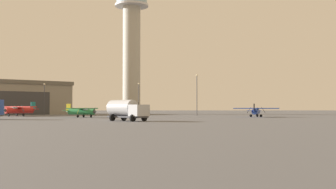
% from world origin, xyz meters
% --- Properties ---
extents(ground_plane, '(400.00, 400.00, 0.00)m').
position_xyz_m(ground_plane, '(0.00, 0.00, 0.00)').
color(ground_plane, '#545456').
extents(control_tower, '(9.90, 9.90, 41.55)m').
position_xyz_m(control_tower, '(-5.88, 60.38, 22.73)').
color(control_tower, '#B2AD9E').
rests_on(control_tower, ground_plane).
extents(hangar, '(38.69, 37.46, 9.14)m').
position_xyz_m(hangar, '(-40.97, 55.67, 4.59)').
color(hangar, gray).
rests_on(hangar, ground_plane).
extents(airplane_blue, '(8.96, 7.07, 2.68)m').
position_xyz_m(airplane_blue, '(22.14, 21.36, 1.25)').
color(airplane_blue, '#2847A8').
rests_on(airplane_blue, ground_plane).
extents(airplane_green, '(6.99, 8.81, 2.67)m').
position_xyz_m(airplane_green, '(-12.42, 18.69, 1.24)').
color(airplane_green, '#287A42').
rests_on(airplane_green, ground_plane).
extents(airplane_red, '(9.63, 8.31, 3.19)m').
position_xyz_m(airplane_red, '(-28.02, 29.42, 1.49)').
color(airplane_red, red).
rests_on(airplane_red, ground_plane).
extents(truck_fuel_tanker_silver, '(6.43, 6.05, 3.04)m').
position_xyz_m(truck_fuel_tanker_silver, '(-1.80, -2.21, 1.66)').
color(truck_fuel_tanker_silver, '#38383D').
rests_on(truck_fuel_tanker_silver, ground_plane).
extents(light_post_west, '(0.44, 0.44, 10.11)m').
position_xyz_m(light_post_west, '(11.80, 40.18, 5.91)').
color(light_post_west, '#38383D').
rests_on(light_post_west, ground_plane).
extents(light_post_east, '(0.44, 0.44, 8.57)m').
position_xyz_m(light_post_east, '(-3.15, 50.60, 5.11)').
color(light_post_east, '#38383D').
rests_on(light_post_east, ground_plane).
extents(light_post_north, '(0.44, 0.44, 7.86)m').
position_xyz_m(light_post_north, '(-25.73, 40.27, 4.74)').
color(light_post_north, '#38383D').
rests_on(light_post_north, ground_plane).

